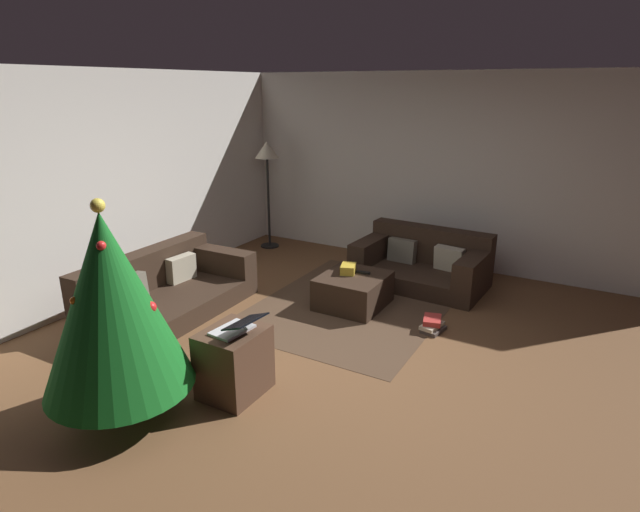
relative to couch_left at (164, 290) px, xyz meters
The scene contains 14 objects.
ground_plane 2.26m from the couch_left, 89.48° to the right, with size 6.40×6.40×0.00m, color brown.
rear_partition 1.38m from the couch_left, 88.69° to the left, with size 6.40×0.12×2.60m, color silver.
corner_partition 4.02m from the couch_left, 35.44° to the right, with size 0.12×6.40×2.60m, color silver.
couch_left is the anchor object (origin of this frame).
couch_right 3.17m from the couch_left, 44.30° to the right, with size 1.02×1.63×0.68m.
ottoman 2.12m from the couch_left, 56.22° to the right, with size 0.77×0.70×0.37m, color #332319.
gift_box 2.08m from the couch_left, 53.63° to the right, with size 0.23×0.16×0.10m, color gold.
tv_remote 2.24m from the couch_left, 54.62° to the right, with size 0.05×0.16×0.02m, color black.
christmas_tree 2.05m from the couch_left, 143.10° to the right, with size 1.09×1.09×1.70m.
side_table 1.93m from the couch_left, 117.52° to the right, with size 0.52×0.44×0.56m, color #4C3323.
laptop 2.01m from the couch_left, 116.90° to the right, with size 0.36×0.39×0.17m.
book_stack 2.95m from the couch_left, 69.83° to the right, with size 0.32×0.26×0.13m.
corner_lamp 2.85m from the couch_left, ahead, with size 0.36×0.36×1.62m.
area_rug 2.14m from the couch_left, 56.22° to the right, with size 2.60×2.00×0.01m, color #4E3828.
Camera 1 is at (-3.77, -1.90, 2.41)m, focal length 28.92 mm.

